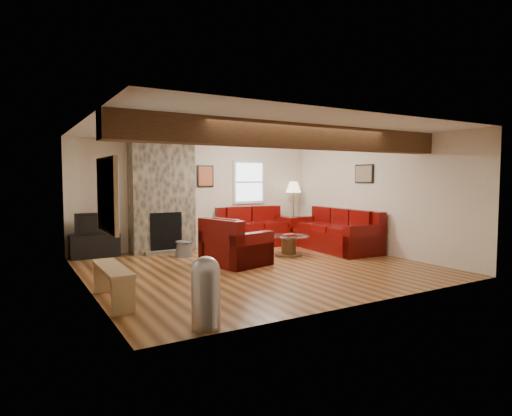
{
  "coord_description": "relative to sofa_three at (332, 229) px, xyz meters",
  "views": [
    {
      "loc": [
        -4.01,
        -6.79,
        1.65
      ],
      "look_at": [
        0.2,
        0.4,
        1.07
      ],
      "focal_mm": 30.0,
      "sensor_mm": 36.0,
      "label": 1
    }
  ],
  "objects": [
    {
      "name": "room",
      "position": [
        -2.48,
        -0.81,
        0.78
      ],
      "size": [
        8.0,
        8.0,
        8.0
      ],
      "color": "brown",
      "rests_on": "ground"
    },
    {
      "name": "oak_beam",
      "position": [
        -2.48,
        -2.06,
        1.84
      ],
      "size": [
        6.0,
        0.36,
        0.38
      ],
      "primitive_type": "cube",
      "color": "#351F10",
      "rests_on": "room"
    },
    {
      "name": "chimney_breast",
      "position": [
        -3.48,
        1.69,
        0.75
      ],
      "size": [
        1.4,
        0.67,
        2.5
      ],
      "color": "#39332C",
      "rests_on": "floor"
    },
    {
      "name": "back_window",
      "position": [
        -1.13,
        1.9,
        1.08
      ],
      "size": [
        0.9,
        0.08,
        1.1
      ],
      "primitive_type": null,
      "color": "silver",
      "rests_on": "room"
    },
    {
      "name": "hatch_window",
      "position": [
        -5.44,
        -2.31,
        0.98
      ],
      "size": [
        0.08,
        1.0,
        0.9
      ],
      "primitive_type": null,
      "color": "tan",
      "rests_on": "room"
    },
    {
      "name": "ceiling_dome",
      "position": [
        -1.58,
        0.09,
        1.97
      ],
      "size": [
        0.4,
        0.4,
        0.18
      ],
      "primitive_type": null,
      "color": "white",
      "rests_on": "room"
    },
    {
      "name": "artwork_back",
      "position": [
        -2.33,
        1.9,
        1.23
      ],
      "size": [
        0.42,
        0.06,
        0.52
      ],
      "primitive_type": null,
      "color": "black",
      "rests_on": "room"
    },
    {
      "name": "artwork_right",
      "position": [
        0.48,
        -0.51,
        1.28
      ],
      "size": [
        0.06,
        0.55,
        0.42
      ],
      "primitive_type": null,
      "color": "black",
      "rests_on": "room"
    },
    {
      "name": "sofa_three",
      "position": [
        0.0,
        0.0,
        0.0
      ],
      "size": [
        1.11,
        2.45,
        0.93
      ],
      "primitive_type": null,
      "rotation": [
        0.0,
        0.0,
        -1.61
      ],
      "color": "#480905",
      "rests_on": "floor"
    },
    {
      "name": "loveseat",
      "position": [
        -1.21,
        1.42,
        0.0
      ],
      "size": [
        1.8,
        1.09,
        0.93
      ],
      "primitive_type": null,
      "rotation": [
        0.0,
        0.0,
        -0.04
      ],
      "color": "#480905",
      "rests_on": "floor"
    },
    {
      "name": "armchair_red",
      "position": [
        -2.72,
        -0.4,
        -0.02
      ],
      "size": [
        1.21,
        1.31,
        0.89
      ],
      "primitive_type": null,
      "rotation": [
        0.0,
        0.0,
        1.82
      ],
      "color": "#480905",
      "rests_on": "floor"
    },
    {
      "name": "coffee_table",
      "position": [
        -1.31,
        -0.15,
        -0.25
      ],
      "size": [
        0.88,
        0.88,
        0.46
      ],
      "color": "#472D17",
      "rests_on": "floor"
    },
    {
      "name": "tv_cabinet",
      "position": [
        -4.93,
        1.72,
        -0.22
      ],
      "size": [
        0.98,
        0.39,
        0.49
      ],
      "primitive_type": "cube",
      "color": "black",
      "rests_on": "floor"
    },
    {
      "name": "television",
      "position": [
        -4.93,
        1.72,
        0.25
      ],
      "size": [
        0.78,
        0.1,
        0.45
      ],
      "primitive_type": "imported",
      "color": "black",
      "rests_on": "tv_cabinet"
    },
    {
      "name": "floor_lamp",
      "position": [
        -0.03,
        1.5,
        0.87
      ],
      "size": [
        0.4,
        0.4,
        1.56
      ],
      "color": "#B18B49",
      "rests_on": "floor"
    },
    {
      "name": "pine_bench",
      "position": [
        -5.31,
        -1.82,
        -0.22
      ],
      "size": [
        0.3,
        1.29,
        0.48
      ],
      "primitive_type": null,
      "color": "tan",
      "rests_on": "floor"
    },
    {
      "name": "pedal_bin",
      "position": [
        -4.64,
        -3.35,
        -0.06
      ],
      "size": [
        0.41,
        0.41,
        0.8
      ],
      "primitive_type": null,
      "rotation": [
        0.0,
        0.0,
        -0.37
      ],
      "color": "#AFAFB4",
      "rests_on": "floor"
    },
    {
      "name": "coal_bucket",
      "position": [
        -3.3,
        0.86,
        -0.3
      ],
      "size": [
        0.36,
        0.36,
        0.34
      ],
      "primitive_type": null,
      "color": "slate",
      "rests_on": "floor"
    }
  ]
}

